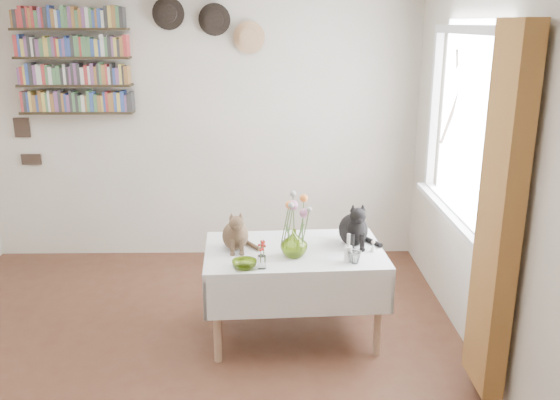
{
  "coord_description": "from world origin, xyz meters",
  "views": [
    {
      "loc": [
        0.63,
        -3.21,
        2.17
      ],
      "look_at": [
        0.7,
        0.54,
        1.05
      ],
      "focal_mm": 38.0,
      "sensor_mm": 36.0,
      "label": 1
    }
  ],
  "objects_px": {
    "black_cat": "(353,222)",
    "bookshelf_unit": "(73,62)",
    "flower_vase": "(294,243)",
    "tabby_cat": "(235,228)",
    "dining_table": "(294,271)"
  },
  "relations": [
    {
      "from": "dining_table",
      "to": "tabby_cat",
      "type": "height_order",
      "value": "tabby_cat"
    },
    {
      "from": "tabby_cat",
      "to": "dining_table",
      "type": "bearing_deg",
      "value": -11.57
    },
    {
      "from": "dining_table",
      "to": "black_cat",
      "type": "xyz_separation_m",
      "value": [
        0.42,
        0.1,
        0.33
      ]
    },
    {
      "from": "tabby_cat",
      "to": "flower_vase",
      "type": "bearing_deg",
      "value": -29.03
    },
    {
      "from": "dining_table",
      "to": "tabby_cat",
      "type": "relative_size",
      "value": 4.26
    },
    {
      "from": "black_cat",
      "to": "bookshelf_unit",
      "type": "relative_size",
      "value": 0.34
    },
    {
      "from": "dining_table",
      "to": "flower_vase",
      "type": "xyz_separation_m",
      "value": [
        -0.01,
        -0.13,
        0.26
      ]
    },
    {
      "from": "tabby_cat",
      "to": "bookshelf_unit",
      "type": "bearing_deg",
      "value": 126.58
    },
    {
      "from": "black_cat",
      "to": "bookshelf_unit",
      "type": "height_order",
      "value": "bookshelf_unit"
    },
    {
      "from": "black_cat",
      "to": "flower_vase",
      "type": "distance_m",
      "value": 0.49
    },
    {
      "from": "dining_table",
      "to": "black_cat",
      "type": "bearing_deg",
      "value": 12.71
    },
    {
      "from": "flower_vase",
      "to": "bookshelf_unit",
      "type": "relative_size",
      "value": 0.19
    },
    {
      "from": "bookshelf_unit",
      "to": "flower_vase",
      "type": "bearing_deg",
      "value": -41.16
    },
    {
      "from": "black_cat",
      "to": "flower_vase",
      "type": "xyz_separation_m",
      "value": [
        -0.43,
        -0.22,
        -0.07
      ]
    },
    {
      "from": "tabby_cat",
      "to": "black_cat",
      "type": "xyz_separation_m",
      "value": [
        0.83,
        0.07,
        0.02
      ]
    }
  ]
}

